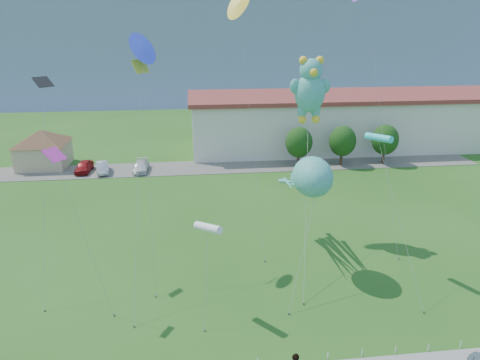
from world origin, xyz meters
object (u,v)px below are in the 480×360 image
object	(u,v)px
octopus_kite	(308,180)
pavilion	(43,145)
teddy_bear_kite	(310,88)
parked_car_red	(84,167)
warehouse	(382,119)
parked_car_white	(141,166)
parked_car_silver	(102,167)

from	to	relation	value
octopus_kite	pavilion	bearing A→B (deg)	134.71
octopus_kite	teddy_bear_kite	bearing A→B (deg)	76.78
parked_car_red	octopus_kite	size ratio (longest dim) A/B	0.37
parked_car_red	warehouse	bearing A→B (deg)	15.19
pavilion	parked_car_white	distance (m)	13.82
pavilion	parked_car_red	distance (m)	6.98
pavilion	parked_car_white	world-z (taller)	pavilion
warehouse	octopus_kite	size ratio (longest dim) A/B	5.35
parked_car_silver	teddy_bear_kite	world-z (taller)	teddy_bear_kite
parked_car_silver	parked_car_white	xyz separation A→B (m)	(4.91, 0.02, -0.04)
parked_car_silver	octopus_kite	size ratio (longest dim) A/B	0.37
parked_car_red	parked_car_silver	distance (m)	2.47
pavilion	teddy_bear_kite	distance (m)	39.01
parked_car_white	teddy_bear_kite	distance (m)	28.44
pavilion	parked_car_silver	size ratio (longest dim) A/B	2.20
parked_car_white	teddy_bear_kite	world-z (taller)	teddy_bear_kite
octopus_kite	teddy_bear_kite	size ratio (longest dim) A/B	0.73
parked_car_red	octopus_kite	bearing A→B (deg)	-45.01
warehouse	teddy_bear_kite	distance (m)	36.73
warehouse	octopus_kite	distance (m)	40.97
pavilion	parked_car_silver	distance (m)	9.29
pavilion	parked_car_silver	bearing A→B (deg)	-24.36
parked_car_silver	parked_car_white	bearing A→B (deg)	-12.63
parked_car_white	warehouse	bearing A→B (deg)	16.23
warehouse	pavilion	bearing A→B (deg)	-173.16
warehouse	teddy_bear_kite	size ratio (longest dim) A/B	3.91
parked_car_silver	parked_car_white	world-z (taller)	parked_car_silver
parked_car_silver	teddy_bear_kite	distance (m)	31.52
pavilion	warehouse	size ratio (longest dim) A/B	0.15
warehouse	parked_car_red	distance (m)	45.26
parked_car_red	octopus_kite	world-z (taller)	octopus_kite
pavilion	warehouse	xyz separation A→B (m)	(50.00, 6.00, 1.10)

